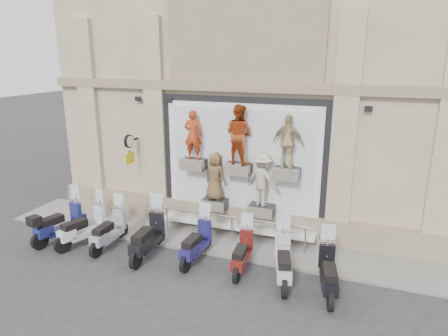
{
  "coord_description": "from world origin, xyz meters",
  "views": [
    {
      "loc": [
        3.77,
        -8.95,
        5.81
      ],
      "look_at": [
        -0.23,
        1.9,
        2.51
      ],
      "focal_mm": 32.0,
      "sensor_mm": 36.0,
      "label": 1
    }
  ],
  "objects_px": {
    "scooter_a": "(59,216)",
    "scooter_g": "(284,253)",
    "clock_sign_bracket": "(129,145)",
    "scooter_b": "(83,220)",
    "guard_rail": "(232,230)",
    "scooter_c": "(108,224)",
    "scooter_d": "(147,229)",
    "scooter_e": "(196,236)",
    "scooter_h": "(329,265)",
    "scooter_f": "(242,246)"
  },
  "relations": [
    {
      "from": "clock_sign_bracket",
      "to": "scooter_b",
      "type": "xyz_separation_m",
      "value": [
        -0.46,
        -2.13,
        -1.98
      ]
    },
    {
      "from": "scooter_a",
      "to": "scooter_c",
      "type": "relative_size",
      "value": 1.08
    },
    {
      "from": "clock_sign_bracket",
      "to": "scooter_g",
      "type": "xyz_separation_m",
      "value": [
        5.89,
        -2.08,
        -1.98
      ]
    },
    {
      "from": "clock_sign_bracket",
      "to": "scooter_h",
      "type": "distance_m",
      "value": 7.67
    },
    {
      "from": "scooter_f",
      "to": "scooter_g",
      "type": "relative_size",
      "value": 0.9
    },
    {
      "from": "scooter_c",
      "to": "scooter_f",
      "type": "height_order",
      "value": "scooter_c"
    },
    {
      "from": "scooter_f",
      "to": "scooter_a",
      "type": "bearing_deg",
      "value": 177.48
    },
    {
      "from": "scooter_f",
      "to": "scooter_c",
      "type": "bearing_deg",
      "value": 176.63
    },
    {
      "from": "scooter_a",
      "to": "scooter_f",
      "type": "xyz_separation_m",
      "value": [
        6.07,
        0.23,
        -0.1
      ]
    },
    {
      "from": "scooter_a",
      "to": "scooter_b",
      "type": "relative_size",
      "value": 1.02
    },
    {
      "from": "clock_sign_bracket",
      "to": "scooter_a",
      "type": "height_order",
      "value": "clock_sign_bracket"
    },
    {
      "from": "guard_rail",
      "to": "scooter_g",
      "type": "bearing_deg",
      "value": -38.99
    },
    {
      "from": "clock_sign_bracket",
      "to": "scooter_e",
      "type": "bearing_deg",
      "value": -29.29
    },
    {
      "from": "scooter_b",
      "to": "scooter_e",
      "type": "distance_m",
      "value": 3.76
    },
    {
      "from": "guard_rail",
      "to": "scooter_b",
      "type": "distance_m",
      "value": 4.68
    },
    {
      "from": "scooter_c",
      "to": "scooter_f",
      "type": "bearing_deg",
      "value": -0.02
    },
    {
      "from": "scooter_f",
      "to": "scooter_g",
      "type": "height_order",
      "value": "scooter_g"
    },
    {
      "from": "scooter_a",
      "to": "scooter_g",
      "type": "relative_size",
      "value": 1.03
    },
    {
      "from": "clock_sign_bracket",
      "to": "scooter_b",
      "type": "bearing_deg",
      "value": -102.27
    },
    {
      "from": "guard_rail",
      "to": "scooter_d",
      "type": "xyz_separation_m",
      "value": [
        -2.07,
        -1.62,
        0.4
      ]
    },
    {
      "from": "scooter_f",
      "to": "scooter_h",
      "type": "distance_m",
      "value": 2.38
    },
    {
      "from": "scooter_e",
      "to": "scooter_g",
      "type": "xyz_separation_m",
      "value": [
        2.6,
        -0.23,
        0.03
      ]
    },
    {
      "from": "scooter_f",
      "to": "scooter_g",
      "type": "bearing_deg",
      "value": -12.53
    },
    {
      "from": "guard_rail",
      "to": "scooter_h",
      "type": "height_order",
      "value": "scooter_h"
    },
    {
      "from": "scooter_g",
      "to": "scooter_h",
      "type": "bearing_deg",
      "value": -21.82
    },
    {
      "from": "guard_rail",
      "to": "scooter_a",
      "type": "distance_m",
      "value": 5.54
    },
    {
      "from": "scooter_b",
      "to": "scooter_g",
      "type": "xyz_separation_m",
      "value": [
        6.35,
        0.05,
        -0.0
      ]
    },
    {
      "from": "scooter_d",
      "to": "scooter_e",
      "type": "distance_m",
      "value": 1.48
    },
    {
      "from": "guard_rail",
      "to": "scooter_a",
      "type": "height_order",
      "value": "scooter_a"
    },
    {
      "from": "guard_rail",
      "to": "clock_sign_bracket",
      "type": "distance_m",
      "value": 4.57
    },
    {
      "from": "scooter_f",
      "to": "scooter_d",
      "type": "bearing_deg",
      "value": 178.7
    },
    {
      "from": "scooter_d",
      "to": "scooter_e",
      "type": "height_order",
      "value": "scooter_d"
    },
    {
      "from": "scooter_b",
      "to": "scooter_g",
      "type": "bearing_deg",
      "value": 19.2
    },
    {
      "from": "scooter_a",
      "to": "scooter_c",
      "type": "xyz_separation_m",
      "value": [
        1.78,
        0.13,
        -0.06
      ]
    },
    {
      "from": "scooter_b",
      "to": "scooter_d",
      "type": "bearing_deg",
      "value": 19.83
    },
    {
      "from": "clock_sign_bracket",
      "to": "scooter_e",
      "type": "xyz_separation_m",
      "value": [
        3.29,
        -1.84,
        -2.01
      ]
    },
    {
      "from": "scooter_a",
      "to": "scooter_d",
      "type": "bearing_deg",
      "value": 13.52
    },
    {
      "from": "scooter_e",
      "to": "clock_sign_bracket",
      "type": "bearing_deg",
      "value": 152.23
    },
    {
      "from": "clock_sign_bracket",
      "to": "scooter_c",
      "type": "height_order",
      "value": "clock_sign_bracket"
    },
    {
      "from": "scooter_d",
      "to": "scooter_e",
      "type": "relative_size",
      "value": 1.1
    },
    {
      "from": "clock_sign_bracket",
      "to": "scooter_g",
      "type": "relative_size",
      "value": 0.5
    },
    {
      "from": "scooter_d",
      "to": "clock_sign_bracket",
      "type": "bearing_deg",
      "value": 127.09
    },
    {
      "from": "guard_rail",
      "to": "scooter_c",
      "type": "relative_size",
      "value": 2.63
    },
    {
      "from": "scooter_c",
      "to": "scooter_e",
      "type": "bearing_deg",
      "value": 2.04
    },
    {
      "from": "clock_sign_bracket",
      "to": "scooter_a",
      "type": "xyz_separation_m",
      "value": [
        -1.37,
        -2.15,
        -1.96
      ]
    },
    {
      "from": "scooter_d",
      "to": "scooter_b",
      "type": "bearing_deg",
      "value": 176.98
    },
    {
      "from": "scooter_e",
      "to": "scooter_g",
      "type": "height_order",
      "value": "scooter_g"
    },
    {
      "from": "scooter_b",
      "to": "scooter_e",
      "type": "height_order",
      "value": "scooter_b"
    },
    {
      "from": "scooter_f",
      "to": "scooter_h",
      "type": "relative_size",
      "value": 0.93
    },
    {
      "from": "scooter_b",
      "to": "scooter_c",
      "type": "distance_m",
      "value": 0.88
    }
  ]
}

